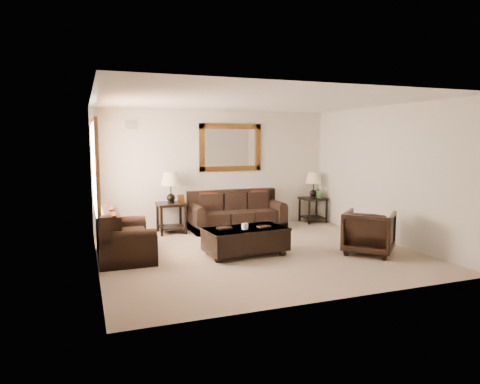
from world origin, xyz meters
name	(u,v)px	position (x,y,z in m)	size (l,w,h in m)	color
room	(258,178)	(0.00, 0.00, 1.35)	(5.51, 5.01, 2.71)	#856F5B
window	(96,167)	(-2.70, 0.90, 1.55)	(0.07, 1.96, 1.66)	white
mirror	(231,148)	(0.34, 2.47, 1.85)	(1.50, 0.06, 1.10)	#522810
air_vent	(131,125)	(-1.90, 2.48, 2.35)	(0.25, 0.02, 0.18)	#999999
sofa	(236,215)	(0.34, 2.08, 0.32)	(2.13, 0.92, 0.87)	black
loveseat	(121,240)	(-2.34, 0.48, 0.31)	(0.90, 1.51, 0.85)	black
end_table_left	(171,193)	(-1.14, 2.16, 0.87)	(0.61, 0.61, 1.34)	black
end_table_right	(313,190)	(2.40, 2.18, 0.81)	(0.56, 0.56, 1.24)	black
coffee_table	(246,238)	(-0.27, -0.11, 0.30)	(1.50, 0.91, 0.61)	black
armchair	(369,230)	(1.84, -0.77, 0.43)	(0.83, 0.77, 0.85)	black
potted_plant	(320,193)	(2.52, 2.08, 0.72)	(0.26, 0.29, 0.22)	#2E6021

